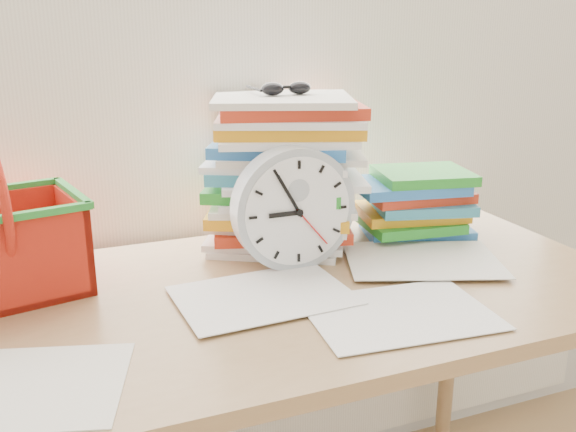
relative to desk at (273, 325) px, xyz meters
name	(u,v)px	position (x,y,z in m)	size (l,w,h in m)	color
desk	(273,325)	(0.00, 0.00, 0.00)	(1.40, 0.70, 0.75)	olive
paper_stack	(283,172)	(0.11, 0.23, 0.24)	(0.33, 0.27, 0.33)	white
clock	(293,208)	(0.08, 0.09, 0.20)	(0.25, 0.25, 0.05)	#A5AEB5
sunglasses	(286,88)	(0.13, 0.24, 0.42)	(0.13, 0.11, 0.03)	black
book_stack	(414,203)	(0.42, 0.17, 0.15)	(0.26, 0.20, 0.16)	white
scattered_papers	(272,286)	(0.00, 0.00, 0.08)	(1.26, 0.42, 0.02)	white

